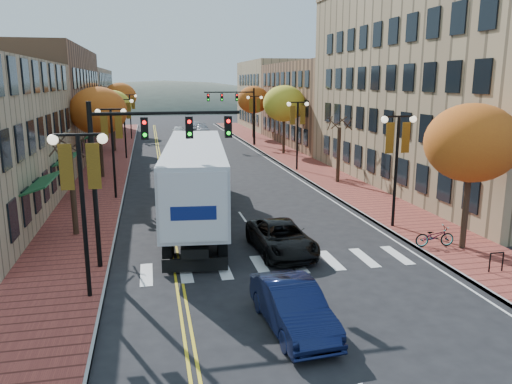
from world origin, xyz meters
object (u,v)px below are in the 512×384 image
black_suv (281,238)px  navy_sedan (293,306)px  semi_truck (196,174)px  bicycle (435,236)px

black_suv → navy_sedan: bearing=-104.4°
semi_truck → navy_sedan: semi_truck is taller
semi_truck → black_suv: size_ratio=3.53×
semi_truck → black_suv: 7.60m
semi_truck → black_suv: (3.29, -6.58, -1.92)m
navy_sedan → black_suv: 7.27m
semi_truck → navy_sedan: 13.93m
navy_sedan → bicycle: (8.70, 6.06, -0.12)m
semi_truck → bicycle: size_ratio=9.78×
navy_sedan → black_suv: size_ratio=0.90×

